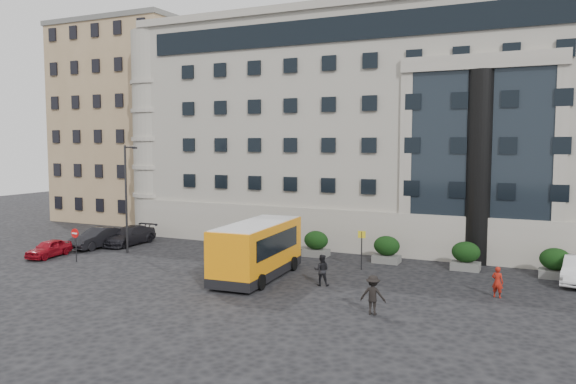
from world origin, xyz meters
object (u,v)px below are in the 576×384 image
hedge_a (253,238)px  pedestrian_b (322,270)px  street_lamp (127,194)px  no_entry_sign (75,238)px  hedge_b (316,243)px  hedge_e (555,263)px  parked_car_b (98,238)px  pedestrian_c (373,295)px  pedestrian_a (497,282)px  hedge_c (387,249)px  red_truck (187,207)px  bus_stop_sign (362,243)px  minibus (257,248)px  parked_car_c (129,236)px  parked_car_a (49,248)px  parked_car_d (194,220)px  hedge_d (466,256)px

hedge_a → pedestrian_b: size_ratio=1.02×
street_lamp → no_entry_sign: street_lamp is taller
hedge_b → hedge_e: same height
parked_car_b → pedestrian_c: pedestrian_c is taller
hedge_a → pedestrian_a: bearing=-18.4°
hedge_a → pedestrian_a: size_ratio=1.10×
hedge_e → pedestrian_a: size_ratio=1.10×
pedestrian_a → hedge_e: bearing=-98.5°
hedge_c → red_truck: red_truck is taller
bus_stop_sign → minibus: 6.95m
hedge_c → bus_stop_sign: size_ratio=0.73×
minibus → pedestrian_b: (4.25, -0.11, -0.94)m
parked_car_c → pedestrian_c: (23.02, -9.56, 0.21)m
parked_car_c → parked_car_a: bearing=-106.8°
hedge_c → pedestrian_c: pedestrian_c is taller
minibus → pedestrian_c: 9.45m
hedge_a → hedge_e: 20.80m
hedge_b → hedge_e: (15.60, 0.00, 0.00)m
street_lamp → bus_stop_sign: (17.44, 2.00, -2.64)m
hedge_a → parked_car_d: 13.69m
bus_stop_sign → pedestrian_b: bearing=-100.1°
parked_car_a → hedge_d: bearing=9.9°
parked_car_d → parked_car_a: bearing=-87.4°
hedge_c → hedge_d: 5.20m
hedge_b → hedge_e: 15.60m
parked_car_a → pedestrian_c: 25.13m
street_lamp → parked_car_d: 13.86m
red_truck → parked_car_c: bearing=-79.1°
street_lamp → hedge_d: bearing=11.5°
pedestrian_c → hedge_e: bearing=-128.2°
pedestrian_b → hedge_c: bearing=-118.5°
hedge_d → parked_car_d: hedge_d is taller
hedge_c → parked_car_c: 20.67m
hedge_b → pedestrian_b: bearing=-65.7°
hedge_d → hedge_c: bearing=180.0°
parked_car_b → parked_car_c: bearing=60.1°
parked_car_a → hedge_e: bearing=7.4°
hedge_a → street_lamp: size_ratio=0.23×
hedge_b → hedge_d: (10.40, 0.00, 0.00)m
red_truck → hedge_d: bearing=-24.0°
street_lamp → pedestrian_a: street_lamp is taller
parked_car_a → minibus: bearing=-3.9°
street_lamp → bus_stop_sign: size_ratio=3.17×
parked_car_a → pedestrian_b: pedestrian_b is taller
hedge_d → no_entry_sign: (-24.60, -8.84, 0.72)m
hedge_e → parked_car_a: (-32.86, -8.38, -0.31)m
hedge_e → no_entry_sign: size_ratio=0.79×
hedge_a → pedestrian_c: (12.85, -11.63, 0.02)m
hedge_d → pedestrian_a: bearing=-68.2°
parked_car_b → pedestrian_b: 20.45m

